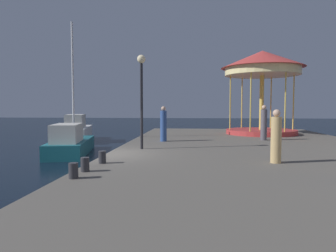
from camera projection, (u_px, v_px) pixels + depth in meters
ground_plane at (107, 174)px, 12.05m from camera, size 120.00×120.00×0.00m
quay_dock at (264, 166)px, 11.49m from camera, size 12.11×28.14×0.80m
sailboat_teal at (70, 143)px, 16.88m from camera, size 2.89×5.64×7.50m
motorboat_white at (77, 131)px, 23.29m from camera, size 2.94×5.66×2.06m
carousel at (262, 72)px, 20.36m from camera, size 5.44×5.44×5.54m
lamp_post_mid_promenade at (141, 84)px, 13.12m from camera, size 0.36×0.36×4.04m
bollard_center at (102, 157)px, 9.89m from camera, size 0.24×0.24×0.40m
bollard_south at (85, 164)px, 8.64m from camera, size 0.24×0.24×0.40m
bollard_north at (73, 171)px, 7.80m from camera, size 0.24×0.24×0.40m
person_far_corner at (276, 138)px, 9.94m from camera, size 0.34×0.34×1.74m
person_near_carousel at (163, 125)px, 16.19m from camera, size 0.34×0.34×1.85m
person_mid_promenade at (264, 124)px, 16.74m from camera, size 0.34×0.34×1.92m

